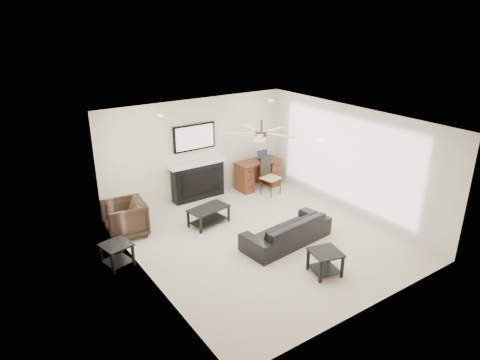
{
  "coord_description": "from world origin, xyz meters",
  "views": [
    {
      "loc": [
        -4.8,
        -6.26,
        4.39
      ],
      "look_at": [
        -0.14,
        0.62,
        1.14
      ],
      "focal_mm": 32.0,
      "sensor_mm": 36.0,
      "label": 1
    }
  ],
  "objects_px": {
    "coffee_table": "(209,216)",
    "fireplace_unit": "(198,163)",
    "desk": "(258,174)",
    "armchair": "(125,219)",
    "sofa": "(287,230)"
  },
  "relations": [
    {
      "from": "sofa",
      "to": "coffee_table",
      "type": "bearing_deg",
      "value": -66.67
    },
    {
      "from": "armchair",
      "to": "coffee_table",
      "type": "bearing_deg",
      "value": 78.54
    },
    {
      "from": "coffee_table",
      "to": "desk",
      "type": "height_order",
      "value": "desk"
    },
    {
      "from": "desk",
      "to": "fireplace_unit",
      "type": "bearing_deg",
      "value": 171.36
    },
    {
      "from": "fireplace_unit",
      "to": "sofa",
      "type": "bearing_deg",
      "value": -82.62
    },
    {
      "from": "fireplace_unit",
      "to": "desk",
      "type": "relative_size",
      "value": 1.57
    },
    {
      "from": "sofa",
      "to": "fireplace_unit",
      "type": "relative_size",
      "value": 1.02
    },
    {
      "from": "sofa",
      "to": "coffee_table",
      "type": "distance_m",
      "value": 1.84
    },
    {
      "from": "sofa",
      "to": "armchair",
      "type": "xyz_separation_m",
      "value": [
        -2.6,
        2.15,
        0.1
      ]
    },
    {
      "from": "armchair",
      "to": "desk",
      "type": "relative_size",
      "value": 0.69
    },
    {
      "from": "sofa",
      "to": "coffee_table",
      "type": "height_order",
      "value": "sofa"
    },
    {
      "from": "coffee_table",
      "to": "fireplace_unit",
      "type": "xyz_separation_m",
      "value": [
        0.51,
        1.38,
        0.75
      ]
    },
    {
      "from": "coffee_table",
      "to": "fireplace_unit",
      "type": "height_order",
      "value": "fireplace_unit"
    },
    {
      "from": "coffee_table",
      "to": "armchair",
      "type": "bearing_deg",
      "value": 151.3
    },
    {
      "from": "coffee_table",
      "to": "desk",
      "type": "relative_size",
      "value": 0.74
    }
  ]
}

